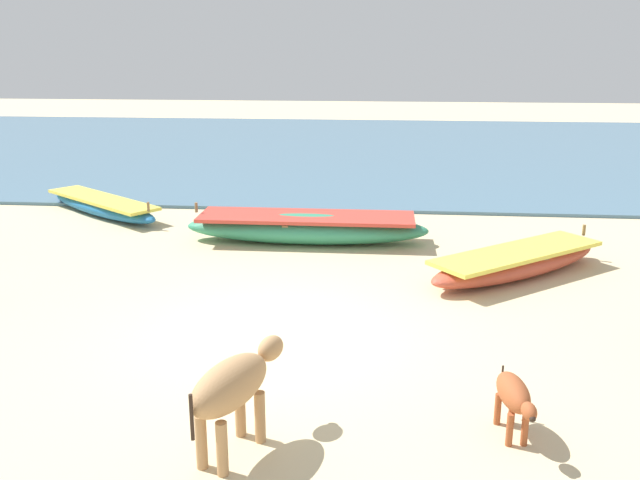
{
  "coord_description": "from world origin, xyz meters",
  "views": [
    {
      "loc": [
        1.45,
        -8.63,
        3.87
      ],
      "look_at": [
        0.37,
        2.72,
        0.6
      ],
      "focal_mm": 38.57,
      "sensor_mm": 36.0,
      "label": 1
    }
  ],
  "objects": [
    {
      "name": "ground",
      "position": [
        0.0,
        0.0,
        0.0
      ],
      "size": [
        80.0,
        80.0,
        0.0
      ],
      "primitive_type": "plane",
      "color": "beige"
    },
    {
      "name": "sea_water",
      "position": [
        0.0,
        17.24,
        0.04
      ],
      "size": [
        60.0,
        20.0,
        0.08
      ],
      "primitive_type": "cube",
      "color": "slate",
      "rests_on": "ground"
    },
    {
      "name": "fishing_boat_1",
      "position": [
        -0.08,
        4.62,
        0.31
      ],
      "size": [
        4.89,
        1.19,
        0.77
      ],
      "rotation": [
        0.0,
        0.0,
        3.14
      ],
      "color": "#338C66",
      "rests_on": "ground"
    },
    {
      "name": "fishing_boat_3",
      "position": [
        -5.11,
        6.49,
        0.22
      ],
      "size": [
        3.8,
        3.15,
        0.59
      ],
      "rotation": [
        0.0,
        0.0,
        5.63
      ],
      "color": "#1E669E",
      "rests_on": "ground"
    },
    {
      "name": "fishing_boat_4",
      "position": [
        3.76,
        2.89,
        0.25
      ],
      "size": [
        3.6,
        3.15,
        0.66
      ],
      "rotation": [
        0.0,
        0.0,
        0.68
      ],
      "color": "#B74733",
      "rests_on": "ground"
    },
    {
      "name": "cow_adult_tan",
      "position": [
        0.06,
        -2.8,
        0.71
      ],
      "size": [
        0.87,
        1.47,
        0.99
      ],
      "rotation": [
        0.0,
        0.0,
        1.17
      ],
      "color": "tan",
      "rests_on": "ground"
    },
    {
      "name": "calf_far_rust",
      "position": [
        2.81,
        -2.27,
        0.45
      ],
      "size": [
        0.37,
        0.97,
        0.63
      ],
      "rotation": [
        0.0,
        0.0,
        4.85
      ],
      "color": "#9E4C28",
      "rests_on": "ground"
    }
  ]
}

